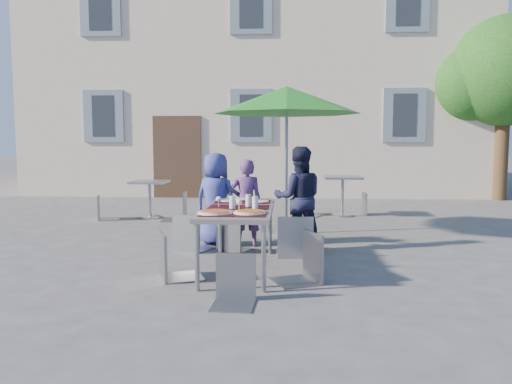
# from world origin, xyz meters

# --- Properties ---
(ground) EXTENTS (90.00, 90.00, 0.00)m
(ground) POSITION_xyz_m (0.00, 0.00, 0.00)
(ground) COLOR #48474A
(ground) RESTS_ON ground
(building) EXTENTS (13.60, 8.20, 11.10)m
(building) POSITION_xyz_m (-0.00, 11.50, 4.85)
(building) COLOR beige
(building) RESTS_ON ground
(tree) EXTENTS (3.60, 3.00, 4.70)m
(tree) POSITION_xyz_m (6.55, 7.54, 3.25)
(tree) COLOR #46331E
(tree) RESTS_ON ground
(dining_table) EXTENTS (0.80, 1.85, 0.76)m
(dining_table) POSITION_xyz_m (0.41, -0.05, 0.70)
(dining_table) COLOR #424146
(dining_table) RESTS_ON ground
(pizza_near_left) EXTENTS (0.38, 0.38, 0.03)m
(pizza_near_left) POSITION_xyz_m (0.21, -0.57, 0.77)
(pizza_near_left) COLOR white
(pizza_near_left) RESTS_ON dining_table
(pizza_near_right) EXTENTS (0.36, 0.36, 0.03)m
(pizza_near_right) POSITION_xyz_m (0.58, -0.53, 0.77)
(pizza_near_right) COLOR white
(pizza_near_right) RESTS_ON dining_table
(glassware) EXTENTS (0.51, 0.43, 0.15)m
(glassware) POSITION_xyz_m (0.46, -0.14, 0.83)
(glassware) COLOR silver
(glassware) RESTS_ON dining_table
(place_settings) EXTENTS (0.66, 0.47, 0.01)m
(place_settings) POSITION_xyz_m (0.43, 0.58, 0.76)
(place_settings) COLOR white
(place_settings) RESTS_ON dining_table
(child_0) EXTENTS (0.77, 0.64, 1.36)m
(child_0) POSITION_xyz_m (-0.06, 1.37, 0.68)
(child_0) COLOR #333B8D
(child_0) RESTS_ON ground
(child_1) EXTENTS (0.50, 0.36, 1.27)m
(child_1) POSITION_xyz_m (0.38, 1.31, 0.64)
(child_1) COLOR #5A3771
(child_1) RESTS_ON ground
(child_2) EXTENTS (0.74, 0.47, 1.45)m
(child_2) POSITION_xyz_m (1.14, 1.16, 0.73)
(child_2) COLOR #171A33
(child_2) RESTS_ON ground
(chair_0) EXTENTS (0.58, 0.58, 0.99)m
(chair_0) POSITION_xyz_m (-0.36, 0.94, 0.58)
(chair_0) COLOR gray
(chair_0) RESTS_ON ground
(chair_1) EXTENTS (0.49, 0.49, 0.84)m
(chair_1) POSITION_xyz_m (0.22, 0.92, 0.49)
(chair_1) COLOR gray
(chair_1) RESTS_ON ground
(chair_2) EXTENTS (0.50, 0.50, 1.05)m
(chair_2) POSITION_xyz_m (1.08, 0.66, 0.62)
(chair_2) COLOR gray
(chair_2) RESTS_ON ground
(chair_3) EXTENTS (0.58, 0.57, 0.99)m
(chair_3) POSITION_xyz_m (-0.29, -0.47, 0.58)
(chair_3) COLOR gray
(chair_3) RESTS_ON ground
(chair_4) EXTENTS (0.60, 0.59, 1.02)m
(chair_4) POSITION_xyz_m (1.17, -0.49, 0.60)
(chair_4) COLOR gray
(chair_4) RESTS_ON ground
(chair_5) EXTENTS (0.41, 0.41, 0.88)m
(chair_5) POSITION_xyz_m (0.49, -1.27, 0.51)
(chair_5) COLOR gray
(chair_5) RESTS_ON ground
(patio_umbrella) EXTENTS (2.40, 2.40, 2.41)m
(patio_umbrella) POSITION_xyz_m (0.96, 2.32, 2.17)
(patio_umbrella) COLOR #A0A2A7
(patio_umbrella) RESTS_ON ground
(cafe_table_0) EXTENTS (0.69, 0.69, 0.74)m
(cafe_table_0) POSITION_xyz_m (-1.75, 3.86, 0.50)
(cafe_table_0) COLOR #A0A2A7
(cafe_table_0) RESTS_ON ground
(bg_chair_l_0) EXTENTS (0.51, 0.50, 0.90)m
(bg_chair_l_0) POSITION_xyz_m (-2.60, 3.60, 0.52)
(bg_chair_l_0) COLOR gray
(bg_chair_l_0) RESTS_ON ground
(bg_chair_r_0) EXTENTS (0.52, 0.51, 1.05)m
(bg_chair_r_0) POSITION_xyz_m (-1.10, 3.57, 0.62)
(bg_chair_r_0) COLOR gray
(bg_chair_r_0) RESTS_ON ground
(cafe_table_1) EXTENTS (0.76, 0.76, 0.82)m
(cafe_table_1) POSITION_xyz_m (2.10, 4.37, 0.58)
(cafe_table_1) COLOR #A0A2A7
(cafe_table_1) RESTS_ON ground
(bg_chair_l_1) EXTENTS (0.61, 0.61, 1.03)m
(bg_chair_l_1) POSITION_xyz_m (1.31, 4.35, 0.61)
(bg_chair_l_1) COLOR gray
(bg_chair_l_1) RESTS_ON ground
(bg_chair_r_1) EXTENTS (0.42, 0.41, 0.89)m
(bg_chair_r_1) POSITION_xyz_m (2.48, 4.55, 0.52)
(bg_chair_r_1) COLOR gray
(bg_chair_r_1) RESTS_ON ground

